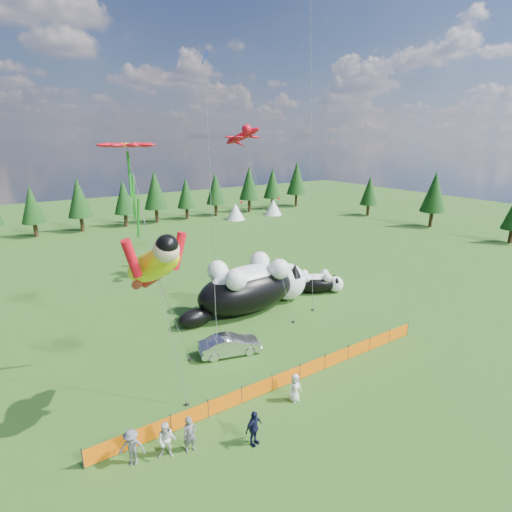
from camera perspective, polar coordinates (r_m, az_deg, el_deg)
The scene contains 17 objects.
ground at distance 26.36m, azimuth 0.18°, elevation -14.90°, with size 160.00×160.00×0.00m, color #10370A.
safety_fence at distance 24.04m, azimuth 4.32°, elevation -16.97°, with size 22.06×0.06×1.10m.
tree_line at distance 65.63m, azimuth -22.25°, elevation 6.89°, with size 90.00×4.00×8.00m, color black, non-canonical shape.
festival_tents at distance 64.40m, azimuth -11.45°, elevation 5.28°, with size 50.00×3.20×2.80m, color white, non-canonical shape.
cat_large at distance 32.81m, azimuth -0.44°, elevation -4.25°, with size 12.11×4.74×4.37m.
cat_small at distance 37.17m, azimuth 8.76°, elevation -3.74°, with size 5.04×3.75×2.00m.
car at distance 26.91m, azimuth -3.73°, elevation -12.57°, with size 1.41×4.05×1.34m, color silver.
spectator_a at distance 20.01m, azimuth -9.42°, elevation -23.84°, with size 0.64×0.42×1.76m, color slate.
spectator_b at distance 19.89m, azimuth -12.62°, elevation -24.32°, with size 0.86×0.51×1.78m, color silver.
spectator_c at distance 20.08m, azimuth -0.32°, elevation -23.37°, with size 1.04×0.53×1.77m, color #121633.
spectator_d at distance 19.92m, azimuth -17.31°, elevation -24.67°, with size 1.14×0.59×1.77m, color slate.
spectator_e at distance 22.78m, azimuth 5.59°, elevation -18.23°, with size 0.78×0.51×1.60m, color silver.
superhero_kite at distance 18.90m, azimuth -14.58°, elevation -1.36°, with size 6.01×6.92×10.90m.
gecko_kite at distance 39.06m, azimuth -1.94°, elevation 16.76°, with size 5.08×14.75×18.06m.
flower_kite at distance 22.34m, azimuth -17.92°, elevation 14.43°, with size 4.01×6.38×13.95m.
diamond_kite_a at distance 26.33m, azimuth -7.25°, elevation 24.45°, with size 1.58×3.51×19.10m.
diamond_kite_b at distance 37.76m, azimuth 7.83°, elevation 30.78°, with size 3.96×5.96×25.92m.
Camera 1 is at (-12.41, -18.70, 13.82)m, focal length 28.00 mm.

